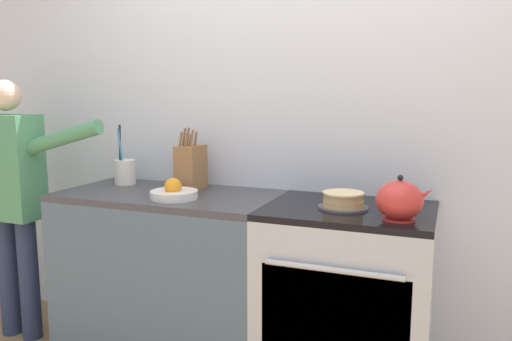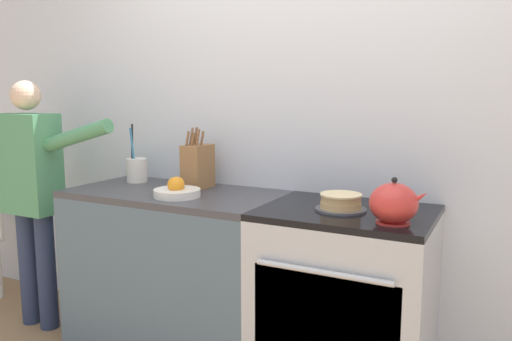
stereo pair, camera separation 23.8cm
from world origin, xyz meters
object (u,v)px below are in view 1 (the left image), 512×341
object	(u,v)px
layer_cake	(343,201)
person_baker	(13,189)
utensil_crock	(125,171)
stove_range	(346,302)
knife_block	(191,167)
tea_kettle	(400,200)
fruit_bowl	(174,191)

from	to	relation	value
layer_cake	person_baker	bearing A→B (deg)	-176.72
person_baker	utensil_crock	bearing A→B (deg)	12.65
stove_range	utensil_crock	world-z (taller)	utensil_crock
stove_range	layer_cake	distance (m)	0.49
knife_block	person_baker	xyz separation A→B (m)	(-1.00, -0.27, -0.14)
knife_block	layer_cake	bearing A→B (deg)	-10.66
utensil_crock	person_baker	distance (m)	0.64
layer_cake	utensil_crock	size ratio (longest dim) A/B	0.66
stove_range	person_baker	bearing A→B (deg)	-175.94
knife_block	person_baker	world-z (taller)	person_baker
layer_cake	knife_block	bearing A→B (deg)	169.34
tea_kettle	knife_block	world-z (taller)	knife_block
tea_kettle	person_baker	bearing A→B (deg)	179.56
knife_block	utensil_crock	size ratio (longest dim) A/B	0.97
layer_cake	knife_block	xyz separation A→B (m)	(-0.87, 0.16, 0.09)
stove_range	utensil_crock	xyz separation A→B (m)	(-1.32, 0.13, 0.53)
stove_range	knife_block	distance (m)	1.07
stove_range	utensil_crock	distance (m)	1.42
person_baker	fruit_bowl	bearing A→B (deg)	-11.31
stove_range	tea_kettle	world-z (taller)	tea_kettle
knife_block	stove_range	bearing A→B (deg)	-8.73
knife_block	person_baker	size ratio (longest dim) A/B	0.22
utensil_crock	fruit_bowl	distance (m)	0.53
knife_block	tea_kettle	bearing A→B (deg)	-14.30
knife_block	utensil_crock	bearing A→B (deg)	-179.37
knife_block	utensil_crock	distance (m)	0.43
layer_cake	knife_block	world-z (taller)	knife_block
layer_cake	tea_kettle	xyz separation A→B (m)	(0.26, -0.12, 0.05)
fruit_bowl	knife_block	bearing A→B (deg)	99.44
tea_kettle	knife_block	xyz separation A→B (m)	(-1.13, 0.29, 0.04)
fruit_bowl	utensil_crock	bearing A→B (deg)	152.07
stove_range	person_baker	size ratio (longest dim) A/B	0.61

